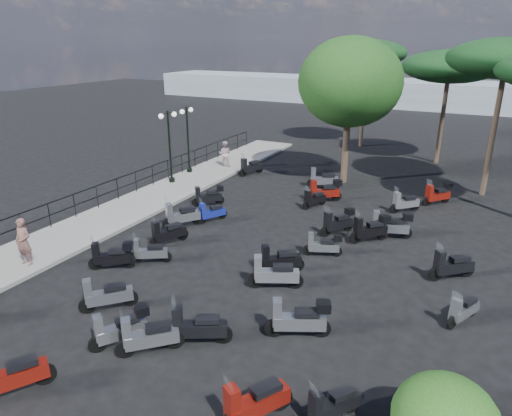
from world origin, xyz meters
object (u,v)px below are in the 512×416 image
at_px(scooter_16, 325,191).
at_px(scooter_7, 107,295).
at_px(scooter_14, 338,222).
at_px(scooter_27, 390,225).
at_px(scooter_2, 112,256).
at_px(broadleaf_tree, 350,83).
at_px(scooter_28, 437,195).
at_px(scooter_1, 150,252).
at_px(scooter_6, 10,377).
at_px(scooter_13, 279,260).
at_px(scooter_12, 121,328).
at_px(scooter_8, 168,233).
at_px(scooter_26, 451,266).
at_px(scooter_9, 211,213).
at_px(lamp_post_2, 188,135).
at_px(scooter_15, 314,199).
at_px(scooter_23, 332,405).
at_px(scooter_17, 197,327).
at_px(pine_1, 507,59).
at_px(pine_2, 368,54).
at_px(scooter_3, 181,216).
at_px(scooter_24, 254,403).
at_px(lamp_post_1, 169,142).
at_px(scooter_22, 405,203).
at_px(scooter_19, 274,274).
at_px(scooter_20, 323,245).
at_px(scooter_10, 323,180).
at_px(scooter_4, 208,196).
at_px(pedestrian_far, 225,154).
at_px(pine_0, 450,67).
at_px(scooter_21, 370,229).
at_px(scooter_25, 463,310).
at_px(woman, 24,242).
at_px(scooter_11, 148,337).

bearing_deg(scooter_16, scooter_7, 130.76).
relative_size(scooter_14, scooter_27, 0.83).
bearing_deg(scooter_2, broadleaf_tree, -51.15).
bearing_deg(scooter_28, scooter_1, 92.81).
distance_m(scooter_6, scooter_13, 8.75).
height_order(scooter_12, scooter_14, same).
relative_size(scooter_8, scooter_26, 1.14).
height_order(scooter_7, scooter_9, scooter_7).
distance_m(lamp_post_2, scooter_15, 9.22).
bearing_deg(scooter_23, scooter_28, -57.37).
xyz_separation_m(scooter_17, pine_1, (6.37, 17.37, 6.36)).
bearing_deg(pine_2, scooter_3, -98.11).
bearing_deg(pine_2, scooter_24, -79.61).
height_order(scooter_27, pine_1, pine_1).
bearing_deg(lamp_post_1, scooter_22, 19.87).
relative_size(scooter_2, scooter_19, 0.84).
bearing_deg(scooter_20, scooter_1, 99.53).
distance_m(scooter_14, pine_1, 11.83).
xyz_separation_m(scooter_10, scooter_27, (4.67, -5.04, 0.04)).
relative_size(scooter_3, scooter_8, 0.97).
xyz_separation_m(scooter_16, pine_2, (-1.70, 13.33, 6.20)).
height_order(scooter_4, scooter_6, scooter_6).
height_order(scooter_6, scooter_10, scooter_10).
distance_m(pedestrian_far, scooter_26, 16.65).
bearing_deg(scooter_2, scooter_17, -147.34).
bearing_deg(pine_0, scooter_26, -81.74).
height_order(scooter_1, scooter_17, scooter_17).
bearing_deg(scooter_21, scooter_13, 106.61).
height_order(scooter_24, scooter_26, scooter_24).
height_order(scooter_9, scooter_16, scooter_16).
bearing_deg(pine_0, scooter_12, -102.01).
relative_size(scooter_12, scooter_22, 1.14).
bearing_deg(pedestrian_far, scooter_9, 99.29).
distance_m(scooter_24, scooter_25, 7.06).
xyz_separation_m(scooter_9, pine_2, (1.96, 18.21, 6.33)).
bearing_deg(woman, scooter_25, 6.24).
bearing_deg(scooter_20, lamp_post_2, 35.33).
bearing_deg(scooter_3, scooter_4, -45.19).
bearing_deg(broadleaf_tree, scooter_7, -98.90).
relative_size(scooter_9, scooter_17, 0.84).
bearing_deg(scooter_26, scooter_6, 99.72).
bearing_deg(scooter_15, scooter_21, 167.22).
bearing_deg(scooter_10, pine_1, -94.71).
relative_size(scooter_10, scooter_17, 1.06).
relative_size(lamp_post_1, pine_1, 0.51).
xyz_separation_m(scooter_28, pine_0, (-1.02, 8.61, 5.61)).
distance_m(scooter_3, scooter_15, 6.57).
xyz_separation_m(scooter_27, broadleaf_tree, (-4.01, 6.74, 5.01)).
xyz_separation_m(scooter_11, scooter_21, (3.42, 9.65, 0.04)).
bearing_deg(lamp_post_2, scooter_28, 3.46).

